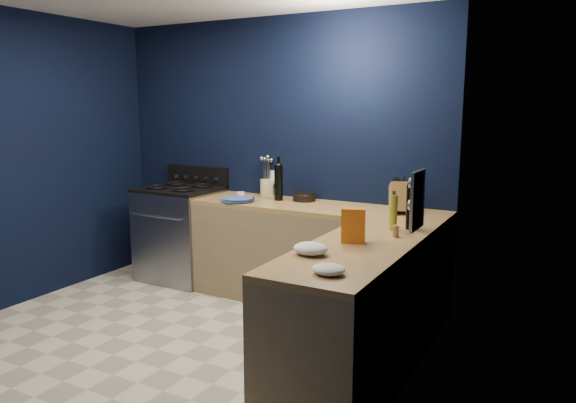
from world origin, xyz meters
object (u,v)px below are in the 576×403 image
Objects in this scene: gas_range at (181,235)px; plate_stack at (237,200)px; utensil_crock at (267,187)px; knife_block at (398,198)px; crouton_bag at (353,226)px.

plate_stack reaches higher than gas_range.
plate_stack is (0.81, -0.16, 0.46)m from gas_range.
utensil_crock is 1.40m from knife_block.
crouton_bag is at bearing -110.55° from knife_block.
crouton_bag reaches higher than utensil_crock.
plate_stack is at bearing -98.08° from utensil_crock.
utensil_crock is 1.96m from crouton_bag.
knife_block is at bearing 1.43° from gas_range.
plate_stack is at bearing 130.11° from crouton_bag.
utensil_crock is at bearing 17.27° from gas_range.
gas_range is 4.09× the size of crouton_bag.
knife_block reaches higher than plate_stack.
knife_block is (2.25, 0.06, 0.56)m from gas_range.
knife_block is (1.45, 0.22, 0.10)m from plate_stack.
gas_range is at bearing 136.43° from crouton_bag.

